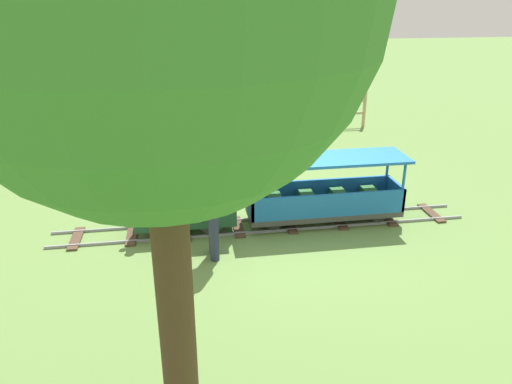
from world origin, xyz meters
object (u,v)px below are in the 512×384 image
object	(u,v)px
conductor_person	(212,188)
park_bench	(209,150)
passenger_car	(324,196)
locomotive	(190,200)

from	to	relation	value
conductor_person	park_bench	xyz separation A→B (m)	(3.32, -0.18, -0.54)
passenger_car	conductor_person	size ratio (longest dim) A/B	1.45
locomotive	passenger_car	xyz separation A→B (m)	(0.00, -1.95, -0.06)
park_bench	locomotive	bearing A→B (deg)	170.15
locomotive	conductor_person	xyz separation A→B (m)	(-0.77, -0.26, 0.47)
passenger_car	park_bench	xyz separation A→B (m)	(2.55, 1.51, -0.01)
locomotive	conductor_person	distance (m)	0.94
conductor_person	park_bench	distance (m)	3.37
locomotive	conductor_person	size ratio (longest dim) A/B	0.89
locomotive	conductor_person	world-z (taller)	conductor_person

